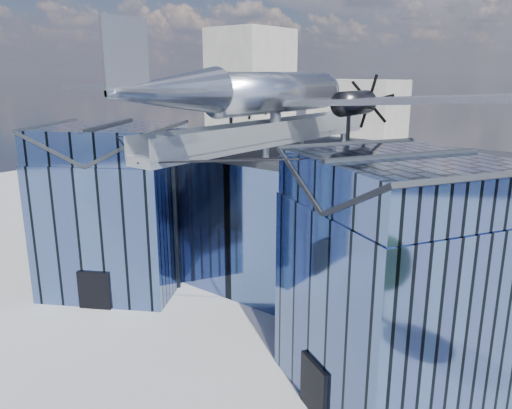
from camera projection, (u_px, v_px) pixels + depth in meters
The scene contains 5 objects.
ground_plane at pixel (237, 321), 31.59m from camera, with size 120.00×120.00×0.00m, color gray.
museum at pixel (290, 216), 34.59m from camera, with size 32.88×24.50×17.60m.
bg_towers at pixel (489, 112), 66.52m from camera, with size 77.00×24.50×26.00m.
tree_plaza_w at pixel (92, 204), 44.02m from camera, with size 3.94×3.94×5.78m.
tree_side_w at pixel (71, 190), 49.09m from camera, with size 4.68×4.68×5.94m.
Camera 1 is at (18.65, -21.75, 15.25)m, focal length 35.00 mm.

